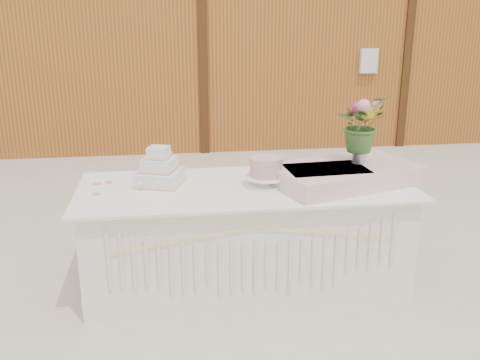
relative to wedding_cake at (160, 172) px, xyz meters
The scene contains 9 objects.
ground 1.07m from the wedding_cake, 11.40° to the right, with size 80.00×80.00×0.00m, color beige.
barn 5.96m from the wedding_cake, 84.15° to the left, with size 12.60×4.60×3.30m.
cake_table 0.79m from the wedding_cake, 11.84° to the right, with size 2.40×1.00×0.77m.
wedding_cake is the anchor object (origin of this frame).
pink_cake_stand 0.77m from the wedding_cake, 11.74° to the right, with size 0.30×0.30×0.21m.
satin_runner 1.34m from the wedding_cake, ahead, with size 1.04×0.60×0.13m, color beige.
flower_vase 1.46m from the wedding_cake, ahead, with size 0.10×0.10×0.14m, color #B2B2B7.
bouquet 1.51m from the wedding_cake, ahead, with size 0.37×0.32×0.41m, color #3C6127.
loose_flowers 0.43m from the wedding_cake, behind, with size 0.12×0.29×0.02m, color pink, non-canonical shape.
Camera 1 is at (-0.55, -3.62, 1.96)m, focal length 40.00 mm.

